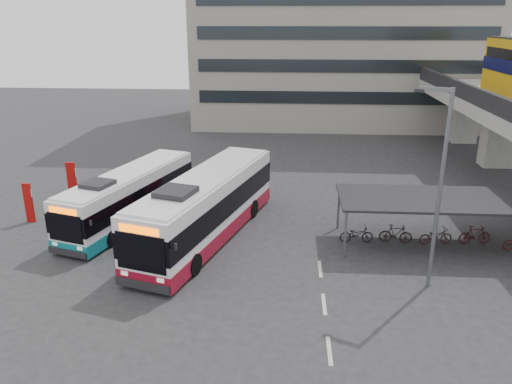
# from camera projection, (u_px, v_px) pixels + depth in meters

# --- Properties ---
(ground) EXTENTS (120.00, 120.00, 0.00)m
(ground) POSITION_uv_depth(u_px,v_px,m) (266.00, 267.00, 23.16)
(ground) COLOR #28282B
(ground) RESTS_ON ground
(bike_shelter) EXTENTS (10.00, 4.00, 2.54)m
(bike_shelter) POSITION_uv_depth(u_px,v_px,m) (439.00, 217.00, 24.94)
(bike_shelter) COLOR #595B60
(bike_shelter) RESTS_ON ground
(office_block) EXTENTS (30.00, 15.00, 25.00)m
(office_block) POSITION_uv_depth(u_px,v_px,m) (340.00, 2.00, 52.54)
(office_block) COLOR gray
(office_block) RESTS_ON ground
(road_markings) EXTENTS (0.15, 7.60, 0.01)m
(road_markings) POSITION_uv_depth(u_px,v_px,m) (324.00, 304.00, 20.17)
(road_markings) COLOR beige
(road_markings) RESTS_ON ground
(bus_main) EXTENTS (6.09, 12.61, 3.66)m
(bus_main) POSITION_uv_depth(u_px,v_px,m) (207.00, 207.00, 25.80)
(bus_main) COLOR white
(bus_main) RESTS_ON ground
(bus_teal) EXTENTS (5.26, 10.72, 3.11)m
(bus_teal) POSITION_uv_depth(u_px,v_px,m) (130.00, 196.00, 28.07)
(bus_teal) COLOR white
(bus_teal) RESTS_ON ground
(pedestrian) EXTENTS (0.64, 0.64, 1.50)m
(pedestrian) POSITION_uv_depth(u_px,v_px,m) (143.00, 215.00, 27.29)
(pedestrian) COLOR black
(pedestrian) RESTS_ON ground
(lamp_post) EXTENTS (1.41, 0.74, 8.48)m
(lamp_post) POSITION_uv_depth(u_px,v_px,m) (439.00, 179.00, 19.98)
(lamp_post) COLOR #595B60
(lamp_post) RESTS_ON ground
(sign_totem_mid) EXTENTS (0.50, 0.17, 2.30)m
(sign_totem_mid) POSITION_uv_depth(u_px,v_px,m) (29.00, 202.00, 27.93)
(sign_totem_mid) COLOR #A00C09
(sign_totem_mid) RESTS_ON ground
(sign_totem_north) EXTENTS (0.58, 0.19, 2.66)m
(sign_totem_north) POSITION_uv_depth(u_px,v_px,m) (72.00, 183.00, 30.65)
(sign_totem_north) COLOR #A00C09
(sign_totem_north) RESTS_ON ground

